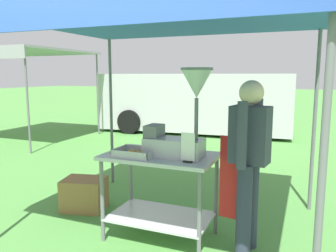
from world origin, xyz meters
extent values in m
plane|color=#519342|center=(0.00, 6.00, 0.00)|extent=(70.00, 70.00, 0.00)
cylinder|color=slate|center=(1.48, -0.19, 1.09)|extent=(0.04, 0.04, 2.18)
cylinder|color=slate|center=(-1.36, 2.26, 1.09)|extent=(0.04, 0.04, 2.18)
cylinder|color=slate|center=(1.48, 2.26, 1.09)|extent=(0.04, 0.04, 2.18)
cube|color=blue|center=(0.06, 1.03, 2.21)|extent=(3.04, 2.65, 0.05)
cube|color=blue|center=(0.06, -0.28, 2.07)|extent=(3.04, 0.02, 0.24)
cube|color=#B7B7BC|center=(0.06, 0.88, 0.85)|extent=(1.11, 0.69, 0.04)
cube|color=#B7B7BC|center=(0.06, 0.88, 0.22)|extent=(1.02, 0.63, 0.02)
cylinder|color=slate|center=(-0.45, 0.59, 0.42)|extent=(0.04, 0.04, 0.84)
cylinder|color=slate|center=(0.56, 0.59, 0.42)|extent=(0.04, 0.04, 0.84)
cylinder|color=slate|center=(-0.45, 1.18, 0.42)|extent=(0.04, 0.04, 0.84)
cylinder|color=slate|center=(0.56, 1.18, 0.42)|extent=(0.04, 0.04, 0.84)
cube|color=#B7B7BC|center=(-0.14, 0.74, 0.88)|extent=(0.39, 0.30, 0.01)
cube|color=#B7B7BC|center=(-0.14, 0.59, 0.91)|extent=(0.39, 0.01, 0.06)
cube|color=#B7B7BC|center=(-0.14, 0.88, 0.91)|extent=(0.39, 0.01, 0.06)
cube|color=#B7B7BC|center=(-0.33, 0.74, 0.91)|extent=(0.01, 0.30, 0.06)
cube|color=#B7B7BC|center=(0.05, 0.74, 0.91)|extent=(0.01, 0.30, 0.06)
torus|color=gold|center=(-0.21, 0.73, 0.90)|extent=(0.11, 0.11, 0.03)
torus|color=gold|center=(-0.01, 0.83, 0.90)|extent=(0.10, 0.10, 0.03)
torus|color=gold|center=(-0.22, 0.80, 0.90)|extent=(0.10, 0.10, 0.03)
torus|color=gold|center=(-0.13, 0.66, 0.90)|extent=(0.11, 0.11, 0.03)
torus|color=gold|center=(-0.05, 0.77, 0.90)|extent=(0.11, 0.11, 0.03)
torus|color=gold|center=(-0.25, 0.66, 0.90)|extent=(0.10, 0.10, 0.03)
torus|color=gold|center=(-0.12, 0.74, 0.90)|extent=(0.11, 0.11, 0.03)
torus|color=gold|center=(-0.11, 0.83, 0.90)|extent=(0.11, 0.11, 0.03)
cube|color=#B7B7BC|center=(0.22, 0.85, 0.96)|extent=(0.56, 0.28, 0.18)
cube|color=slate|center=(0.01, 0.85, 1.11)|extent=(0.14, 0.22, 0.12)
cylinder|color=slate|center=(0.44, 0.85, 1.25)|extent=(0.04, 0.04, 0.39)
cone|color=#B7B7BC|center=(0.44, 0.85, 1.57)|extent=(0.28, 0.28, 0.25)
cylinder|color=slate|center=(0.44, 0.85, 1.71)|extent=(0.29, 0.29, 0.02)
cube|color=black|center=(0.41, 0.69, 0.88)|extent=(0.08, 0.05, 0.02)
cube|color=white|center=(0.41, 0.69, 1.02)|extent=(0.13, 0.01, 0.25)
cylinder|color=#2D3347|center=(0.90, 0.84, 0.43)|extent=(0.14, 0.14, 0.86)
cylinder|color=#2D3347|center=(0.93, 1.04, 0.43)|extent=(0.14, 0.14, 0.86)
cube|color=#383D4C|center=(0.92, 0.94, 1.12)|extent=(0.37, 0.27, 0.52)
cube|color=red|center=(0.80, 0.96, 0.69)|extent=(0.32, 0.07, 0.80)
cylinder|color=#383D4C|center=(0.88, 0.72, 1.15)|extent=(0.10, 0.10, 0.58)
cylinder|color=#383D4C|center=(0.95, 1.16, 1.15)|extent=(0.10, 0.10, 0.58)
sphere|color=beige|center=(0.92, 0.94, 1.50)|extent=(0.22, 0.22, 0.22)
cube|color=olive|center=(-1.11, 1.19, 0.20)|extent=(0.58, 0.49, 0.39)
cube|color=#BCBCC1|center=(-1.66, 7.33, 0.89)|extent=(5.54, 2.28, 1.60)
cube|color=#1E2833|center=(-3.77, 7.18, 1.29)|extent=(0.21, 1.62, 0.70)
cylinder|color=black|center=(-3.27, 6.28, 0.34)|extent=(0.70, 0.29, 0.68)
cylinder|color=black|center=(-3.40, 8.14, 0.34)|extent=(0.70, 0.29, 0.68)
cylinder|color=black|center=(0.08, 6.52, 0.34)|extent=(0.70, 0.29, 0.68)
cylinder|color=black|center=(-0.05, 8.38, 0.34)|extent=(0.70, 0.29, 0.68)
cylinder|color=slate|center=(-4.03, 3.28, 1.11)|extent=(0.04, 0.04, 2.22)
cylinder|color=slate|center=(-6.62, 5.85, 1.11)|extent=(0.04, 0.04, 2.22)
cylinder|color=slate|center=(-4.03, 5.85, 1.11)|extent=(0.04, 0.04, 2.22)
cube|color=#939399|center=(-5.33, 4.57, 2.24)|extent=(2.79, 2.77, 0.05)
camera|label=1|loc=(1.38, -2.12, 1.65)|focal=36.13mm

